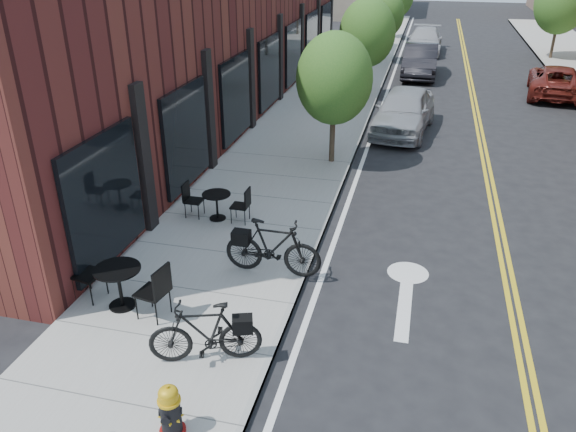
% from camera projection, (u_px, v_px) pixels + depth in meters
% --- Properties ---
extents(ground, '(120.00, 120.00, 0.00)m').
position_uv_depth(ground, '(273.00, 362.00, 9.16)').
color(ground, black).
rests_on(ground, ground).
extents(sidewalk_near, '(4.00, 70.00, 0.12)m').
position_uv_depth(sidewalk_near, '(294.00, 148.00, 18.25)').
color(sidewalk_near, '#9E9B93').
rests_on(sidewalk_near, ground).
extents(building_near, '(5.00, 28.00, 7.00)m').
position_uv_depth(building_near, '(203.00, 17.00, 21.15)').
color(building_near, '#481817').
rests_on(building_near, ground).
extents(tree_near_a, '(2.20, 2.20, 3.81)m').
position_uv_depth(tree_near_a, '(334.00, 79.00, 15.95)').
color(tree_near_a, '#382B1E').
rests_on(tree_near_a, sidewalk_near).
extents(tree_near_b, '(2.30, 2.30, 3.98)m').
position_uv_depth(tree_near_b, '(367.00, 33.00, 22.85)').
color(tree_near_b, '#382B1E').
rests_on(tree_near_b, sidewalk_near).
extents(tree_near_c, '(2.10, 2.10, 3.67)m').
position_uv_depth(tree_near_c, '(384.00, 14.00, 29.89)').
color(tree_near_c, '#382B1E').
rests_on(tree_near_c, sidewalk_near).
extents(tree_far_c, '(2.80, 2.80, 4.62)m').
position_uv_depth(tree_far_c, '(561.00, 2.00, 30.29)').
color(tree_far_c, '#382B1E').
rests_on(tree_far_c, sidewalk_far).
extents(fire_hydrant, '(0.47, 0.47, 0.84)m').
position_uv_depth(fire_hydrant, '(170.00, 411.00, 7.54)').
color(fire_hydrant, maroon).
rests_on(fire_hydrant, sidewalk_near).
extents(bicycle_left, '(1.86, 1.05, 1.08)m').
position_uv_depth(bicycle_left, '(205.00, 333.00, 8.80)').
color(bicycle_left, black).
rests_on(bicycle_left, sidewalk_near).
extents(bicycle_right, '(1.97, 0.57, 1.18)m').
position_uv_depth(bicycle_right, '(273.00, 247.00, 11.10)').
color(bicycle_right, black).
rests_on(bicycle_right, sidewalk_near).
extents(bistro_set_b, '(2.00, 0.98, 1.05)m').
position_uv_depth(bistro_set_b, '(119.00, 282.00, 10.11)').
color(bistro_set_b, black).
rests_on(bistro_set_b, sidewalk_near).
extents(bistro_set_c, '(1.58, 0.69, 0.85)m').
position_uv_depth(bistro_set_c, '(217.00, 202.00, 13.37)').
color(bistro_set_c, black).
rests_on(bistro_set_c, sidewalk_near).
extents(parked_car_a, '(2.31, 4.67, 1.53)m').
position_uv_depth(parked_car_a, '(404.00, 111.00, 19.65)').
color(parked_car_a, '#989A9F').
rests_on(parked_car_a, ground).
extents(parked_car_b, '(1.63, 4.61, 1.52)m').
position_uv_depth(parked_car_b, '(420.00, 61.00, 27.64)').
color(parked_car_b, black).
rests_on(parked_car_b, ground).
extents(parked_car_c, '(2.10, 4.90, 1.41)m').
position_uv_depth(parked_car_c, '(425.00, 41.00, 33.22)').
color(parked_car_c, '#B0AFB4').
rests_on(parked_car_c, ground).
extents(parked_car_far, '(2.77, 4.96, 1.31)m').
position_uv_depth(parked_car_far, '(556.00, 81.00, 24.21)').
color(parked_car_far, maroon).
rests_on(parked_car_far, ground).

